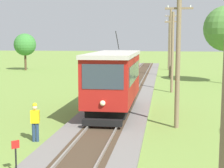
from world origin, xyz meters
name	(u,v)px	position (x,y,z in m)	size (l,w,h in m)	color
red_tram	(114,79)	(0.00, 14.68, 2.19)	(2.60, 8.54, 4.79)	maroon
utility_pole_near_tram	(178,60)	(3.68, 11.82, 3.59)	(1.40, 0.58, 6.98)	#7A664C
utility_pole_mid	(172,51)	(3.68, 24.75, 3.56)	(1.40, 0.28, 6.92)	#7A664C
utility_pole_far	(170,42)	(3.68, 36.97, 4.25)	(1.40, 0.24, 8.31)	#7A664C
utility_pole_distant	(169,42)	(3.68, 48.03, 4.11)	(1.40, 0.48, 8.03)	#7A664C
trackside_signal_marker	(16,155)	(-2.00, 4.61, 0.67)	(0.21, 0.21, 1.18)	black
track_worker	(35,120)	(-2.72, 8.49, 0.98)	(0.41, 0.29, 1.78)	navy
tree_left_far	(25,45)	(-17.33, 44.21, 3.78)	(3.25, 3.25, 5.42)	#4C3823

